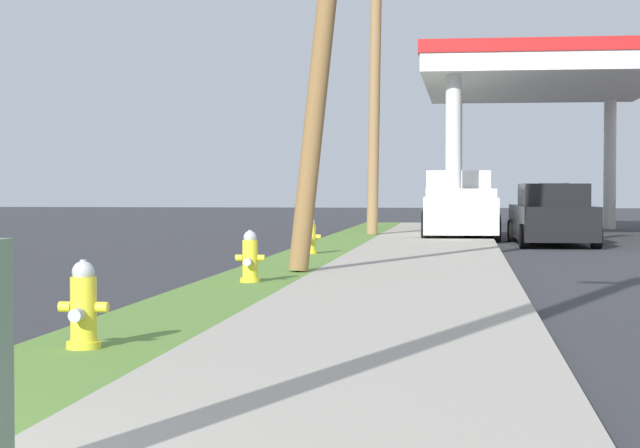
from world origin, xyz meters
TOP-DOWN VIEW (x-y plane):
  - fire_hydrant_nearest at (0.65, 4.92)m, footprint 0.42×0.38m
  - fire_hydrant_second at (0.78, 11.68)m, footprint 0.42×0.38m
  - fire_hydrant_third at (0.69, 18.76)m, footprint 0.42×0.37m
  - utility_pole_background at (1.24, 28.53)m, footprint 0.96×1.17m
  - car_black_by_near_pump at (6.05, 25.26)m, footprint 2.11×4.57m
  - truck_white_at_forecourt at (3.64, 28.70)m, footprint 2.29×5.47m

SIDE VIEW (x-z plane):
  - fire_hydrant_nearest at x=0.65m, z-range 0.07..0.82m
  - fire_hydrant_second at x=0.78m, z-range 0.07..0.82m
  - fire_hydrant_third at x=0.69m, z-range 0.07..0.82m
  - car_black_by_near_pump at x=6.05m, z-range -0.07..1.51m
  - truck_white_at_forecourt at x=3.64m, z-range -0.07..1.90m
  - utility_pole_background at x=1.24m, z-range 0.20..9.62m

